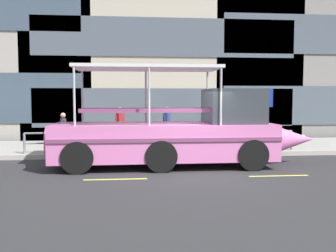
# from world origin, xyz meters

# --- Properties ---
(ground_plane) EXTENTS (120.00, 120.00, 0.00)m
(ground_plane) POSITION_xyz_m (0.00, 0.00, 0.00)
(ground_plane) COLOR #2B2B2D
(sidewalk) EXTENTS (32.00, 4.80, 0.18)m
(sidewalk) POSITION_xyz_m (0.00, 5.60, 0.09)
(sidewalk) COLOR #99968E
(sidewalk) RESTS_ON ground_plane
(curb_edge) EXTENTS (32.00, 0.18, 0.18)m
(curb_edge) POSITION_xyz_m (0.00, 3.11, 0.09)
(curb_edge) COLOR #B2ADA3
(curb_edge) RESTS_ON ground_plane
(lane_centreline) EXTENTS (25.80, 0.12, 0.01)m
(lane_centreline) POSITION_xyz_m (-0.00, -0.82, 0.00)
(lane_centreline) COLOR #DBD64C
(lane_centreline) RESTS_ON ground_plane
(curb_guardrail) EXTENTS (10.72, 0.09, 0.81)m
(curb_guardrail) POSITION_xyz_m (-0.67, 3.45, 0.72)
(curb_guardrail) COLOR gray
(curb_guardrail) RESTS_ON sidewalk
(parking_sign) EXTENTS (0.60, 0.12, 2.51)m
(parking_sign) POSITION_xyz_m (3.67, 3.89, 1.89)
(parking_sign) COLOR #4C4F54
(parking_sign) RESTS_ON sidewalk
(duck_tour_boat) EXTENTS (9.11, 2.47, 3.35)m
(duck_tour_boat) POSITION_xyz_m (-0.29, 1.17, 1.10)
(duck_tour_boat) COLOR pink
(duck_tour_boat) RESTS_ON ground_plane
(pedestrian_near_bow) EXTENTS (0.40, 0.33, 1.65)m
(pedestrian_near_bow) POSITION_xyz_m (2.47, 4.28, 1.18)
(pedestrian_near_bow) COLOR #1E2338
(pedestrian_near_bow) RESTS_ON sidewalk
(pedestrian_mid_left) EXTENTS (0.32, 0.46, 1.76)m
(pedestrian_mid_left) POSITION_xyz_m (-0.42, 4.38, 1.24)
(pedestrian_mid_left) COLOR black
(pedestrian_mid_left) RESTS_ON sidewalk
(pedestrian_mid_right) EXTENTS (0.38, 0.37, 1.73)m
(pedestrian_mid_right) POSITION_xyz_m (-2.38, 5.03, 1.22)
(pedestrian_mid_right) COLOR black
(pedestrian_mid_right) RESTS_ON sidewalk
(pedestrian_near_stern) EXTENTS (0.27, 0.41, 1.53)m
(pedestrian_near_stern) POSITION_xyz_m (-4.67, 4.35, 1.10)
(pedestrian_near_stern) COLOR black
(pedestrian_near_stern) RESTS_ON sidewalk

